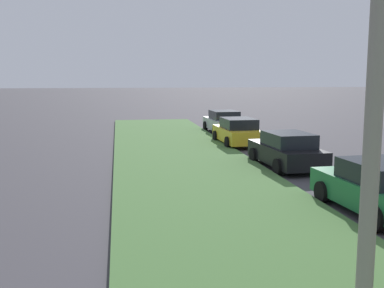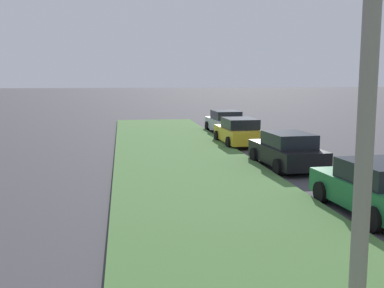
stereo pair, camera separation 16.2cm
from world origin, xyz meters
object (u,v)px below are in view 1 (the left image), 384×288
at_px(parked_car_green, 378,188).
at_px(parked_car_black, 287,151).
at_px(parked_car_yellow, 238,132).
at_px(parked_car_silver, 223,122).

relative_size(parked_car_green, parked_car_black, 1.00).
bearing_deg(parked_car_green, parked_car_yellow, -1.24).
xyz_separation_m(parked_car_green, parked_car_yellow, (13.19, 0.49, 0.00)).
height_order(parked_car_green, parked_car_yellow, same).
bearing_deg(parked_car_yellow, parked_car_green, -179.44).
xyz_separation_m(parked_car_black, parked_car_silver, (12.11, -0.12, 0.00)).
relative_size(parked_car_green, parked_car_yellow, 1.01).
bearing_deg(parked_car_silver, parked_car_black, 177.20).
distance_m(parked_car_green, parked_car_yellow, 13.20).
bearing_deg(parked_car_black, parked_car_silver, -3.88).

